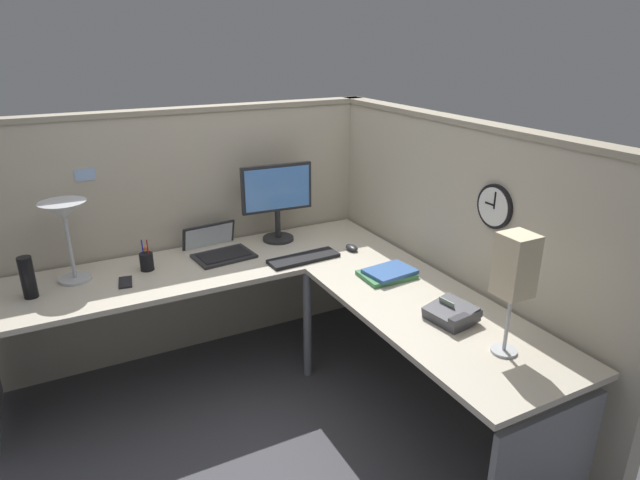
{
  "coord_description": "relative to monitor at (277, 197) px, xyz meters",
  "views": [
    {
      "loc": [
        -1.09,
        -2.41,
        1.98
      ],
      "look_at": [
        0.23,
        0.13,
        0.89
      ],
      "focal_mm": 30.36,
      "sensor_mm": 36.0,
      "label": 1
    }
  ],
  "objects": [
    {
      "name": "ground_plane",
      "position": [
        -0.19,
        -0.64,
        -1.02
      ],
      "size": [
        6.8,
        6.8,
        0.0
      ],
      "primitive_type": "plane",
      "color": "#47474C"
    },
    {
      "name": "cubicle_wall_back",
      "position": [
        -0.55,
        0.23,
        -0.23
      ],
      "size": [
        2.57,
        0.12,
        1.58
      ],
      "color": "#B7AD99",
      "rests_on": "ground"
    },
    {
      "name": "cubicle_wall_right",
      "position": [
        0.68,
        -0.9,
        -0.23
      ],
      "size": [
        0.12,
        2.37,
        1.58
      ],
      "color": "#B7AD99",
      "rests_on": "ground"
    },
    {
      "name": "desk",
      "position": [
        -0.33,
        -0.69,
        -0.39
      ],
      "size": [
        2.35,
        2.15,
        0.73
      ],
      "color": "beige",
      "rests_on": "ground"
    },
    {
      "name": "monitor",
      "position": [
        0.0,
        0.0,
        0.0
      ],
      "size": [
        0.46,
        0.2,
        0.5
      ],
      "color": "#232326",
      "rests_on": "desk"
    },
    {
      "name": "laptop",
      "position": [
        -0.42,
        -0.02,
        -0.27
      ],
      "size": [
        0.38,
        0.42,
        0.22
      ],
      "color": "#232326",
      "rests_on": "desk"
    },
    {
      "name": "keyboard",
      "position": [
        0.0,
        -0.38,
        -0.28
      ],
      "size": [
        0.44,
        0.16,
        0.02
      ],
      "primitive_type": "cube",
      "rotation": [
        0.0,
        0.0,
        0.05
      ],
      "color": "black",
      "rests_on": "desk"
    },
    {
      "name": "computer_mouse",
      "position": [
        0.33,
        -0.38,
        -0.28
      ],
      "size": [
        0.06,
        0.1,
        0.03
      ],
      "primitive_type": "ellipsoid",
      "color": "#232326",
      "rests_on": "desk"
    },
    {
      "name": "desk_lamp_dome",
      "position": [
        -1.23,
        -0.06,
        0.07
      ],
      "size": [
        0.24,
        0.24,
        0.44
      ],
      "color": "#B7BABF",
      "rests_on": "desk"
    },
    {
      "name": "pen_cup",
      "position": [
        -0.85,
        -0.1,
        -0.24
      ],
      "size": [
        0.08,
        0.08,
        0.18
      ],
      "color": "black",
      "rests_on": "desk"
    },
    {
      "name": "cell_phone",
      "position": [
        -0.99,
        -0.22,
        -0.29
      ],
      "size": [
        0.09,
        0.15,
        0.01
      ],
      "primitive_type": "cube",
      "rotation": [
        0.0,
        0.0,
        -0.15
      ],
      "color": "black",
      "rests_on": "desk"
    },
    {
      "name": "thermos_flask",
      "position": [
        -1.44,
        -0.17,
        -0.18
      ],
      "size": [
        0.07,
        0.07,
        0.22
      ],
      "primitive_type": "cylinder",
      "color": "black",
      "rests_on": "desk"
    },
    {
      "name": "office_phone",
      "position": [
        0.29,
        -1.36,
        -0.26
      ],
      "size": [
        0.21,
        0.23,
        0.11
      ],
      "color": "#38383D",
      "rests_on": "desk"
    },
    {
      "name": "book_stack",
      "position": [
        0.31,
        -0.81,
        -0.27
      ],
      "size": [
        0.3,
        0.23,
        0.04
      ],
      "color": "#3F7F4C",
      "rests_on": "desk"
    },
    {
      "name": "desk_lamp_paper",
      "position": [
        0.32,
        -1.66,
        0.09
      ],
      "size": [
        0.13,
        0.13,
        0.53
      ],
      "color": "#B7BABF",
      "rests_on": "desk"
    },
    {
      "name": "wall_clock",
      "position": [
        0.63,
        -1.22,
        0.18
      ],
      "size": [
        0.04,
        0.22,
        0.22
      ],
      "color": "black"
    },
    {
      "name": "pinned_note_leftmost",
      "position": [
        -1.08,
        0.18,
        0.23
      ],
      "size": [
        0.11,
        0.0,
        0.07
      ],
      "primitive_type": "cube",
      "color": "#99B7E5"
    }
  ]
}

